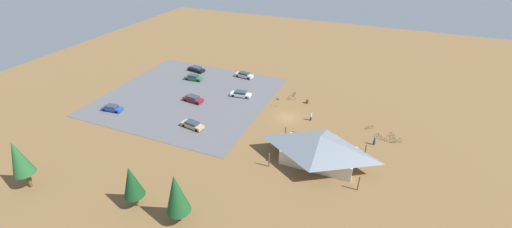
{
  "coord_description": "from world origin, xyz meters",
  "views": [
    {
      "loc": [
        -16.18,
        55.81,
        34.73
      ],
      "look_at": [
        5.79,
        3.14,
        1.2
      ],
      "focal_mm": 22.66,
      "sensor_mm": 36.0,
      "label": 1
    }
  ],
  "objects_px": {
    "bicycle_green_yard_front": "(398,141)",
    "car_blue_mid_lot": "(112,108)",
    "car_tan_inner_stall": "(192,125)",
    "bike_pavilion": "(319,147)",
    "trash_bin": "(307,101)",
    "bicycle_silver_yard_right": "(292,98)",
    "car_silver_front_row": "(244,75)",
    "bicycle_red_edge_north": "(369,127)",
    "pine_mideast": "(176,194)",
    "bicycle_purple_back_row": "(379,136)",
    "car_maroon_by_curb": "(193,99)",
    "bicycle_orange_mid_cluster": "(392,135)",
    "bicycle_white_near_porch": "(388,140)",
    "bicycle_blue_trailside": "(291,134)",
    "lot_sign": "(277,101)",
    "visitor_near_lot": "(311,116)",
    "visitor_at_bikes": "(280,137)",
    "car_green_aisle_side": "(194,77)",
    "pine_center": "(18,158)",
    "pine_west": "(132,182)",
    "bicycle_black_by_bin": "(294,94)",
    "visitor_crossing_yard": "(375,140)",
    "car_white_back_corner": "(241,94)",
    "car_black_far_end": "(196,69)"
  },
  "relations": [
    {
      "from": "bicycle_silver_yard_right",
      "to": "car_silver_front_row",
      "type": "distance_m",
      "value": 16.73
    },
    {
      "from": "bicycle_red_edge_north",
      "to": "car_green_aisle_side",
      "type": "relative_size",
      "value": 0.3
    },
    {
      "from": "car_blue_mid_lot",
      "to": "visitor_near_lot",
      "type": "distance_m",
      "value": 42.41
    },
    {
      "from": "bicycle_green_yard_front",
      "to": "car_green_aisle_side",
      "type": "xyz_separation_m",
      "value": [
        49.66,
        -9.3,
        0.35
      ]
    },
    {
      "from": "car_maroon_by_curb",
      "to": "car_white_back_corner",
      "type": "xyz_separation_m",
      "value": [
        -8.92,
        -6.4,
        -0.04
      ]
    },
    {
      "from": "bicycle_red_edge_north",
      "to": "car_maroon_by_curb",
      "type": "height_order",
      "value": "car_maroon_by_curb"
    },
    {
      "from": "bicycle_blue_trailside",
      "to": "car_tan_inner_stall",
      "type": "height_order",
      "value": "car_tan_inner_stall"
    },
    {
      "from": "car_maroon_by_curb",
      "to": "visitor_at_bikes",
      "type": "distance_m",
      "value": 24.26
    },
    {
      "from": "visitor_at_bikes",
      "to": "pine_center",
      "type": "bearing_deg",
      "value": 40.01
    },
    {
      "from": "bicycle_silver_yard_right",
      "to": "car_black_far_end",
      "type": "distance_m",
      "value": 29.53
    },
    {
      "from": "bicycle_blue_trailside",
      "to": "car_maroon_by_curb",
      "type": "relative_size",
      "value": 0.32
    },
    {
      "from": "pine_west",
      "to": "car_blue_mid_lot",
      "type": "bearing_deg",
      "value": -40.14
    },
    {
      "from": "bicycle_orange_mid_cluster",
      "to": "car_tan_inner_stall",
      "type": "height_order",
      "value": "car_tan_inner_stall"
    },
    {
      "from": "car_blue_mid_lot",
      "to": "car_silver_front_row",
      "type": "distance_m",
      "value": 32.97
    },
    {
      "from": "bike_pavilion",
      "to": "bicycle_silver_yard_right",
      "type": "distance_m",
      "value": 22.88
    },
    {
      "from": "pine_west",
      "to": "car_maroon_by_curb",
      "type": "height_order",
      "value": "pine_west"
    },
    {
      "from": "lot_sign",
      "to": "visitor_near_lot",
      "type": "distance_m",
      "value": 8.74
    },
    {
      "from": "bicycle_blue_trailside",
      "to": "car_silver_front_row",
      "type": "bearing_deg",
      "value": -47.42
    },
    {
      "from": "car_silver_front_row",
      "to": "visitor_near_lot",
      "type": "distance_m",
      "value": 25.85
    },
    {
      "from": "bicycle_blue_trailside",
      "to": "bicycle_green_yard_front",
      "type": "bearing_deg",
      "value": -164.04
    },
    {
      "from": "bicycle_green_yard_front",
      "to": "visitor_at_bikes",
      "type": "distance_m",
      "value": 21.68
    },
    {
      "from": "lot_sign",
      "to": "car_green_aisle_side",
      "type": "bearing_deg",
      "value": -11.49
    },
    {
      "from": "pine_center",
      "to": "visitor_at_bikes",
      "type": "distance_m",
      "value": 41.11
    },
    {
      "from": "visitor_crossing_yard",
      "to": "bicycle_green_yard_front",
      "type": "bearing_deg",
      "value": -149.2
    },
    {
      "from": "bicycle_red_edge_north",
      "to": "bicycle_white_near_porch",
      "type": "bearing_deg",
      "value": 139.51
    },
    {
      "from": "trash_bin",
      "to": "car_silver_front_row",
      "type": "height_order",
      "value": "car_silver_front_row"
    },
    {
      "from": "bicycle_black_by_bin",
      "to": "bicycle_green_yard_front",
      "type": "height_order",
      "value": "bicycle_green_yard_front"
    },
    {
      "from": "bike_pavilion",
      "to": "bicycle_purple_back_row",
      "type": "xyz_separation_m",
      "value": [
        -9.06,
        -11.46,
        -2.65
      ]
    },
    {
      "from": "bicycle_white_near_porch",
      "to": "car_green_aisle_side",
      "type": "bearing_deg",
      "value": -11.4
    },
    {
      "from": "bicycle_green_yard_front",
      "to": "car_blue_mid_lot",
      "type": "bearing_deg",
      "value": 11.03
    },
    {
      "from": "bicycle_green_yard_front",
      "to": "car_maroon_by_curb",
      "type": "relative_size",
      "value": 0.3
    },
    {
      "from": "pine_mideast",
      "to": "bicycle_purple_back_row",
      "type": "bearing_deg",
      "value": -126.83
    },
    {
      "from": "lot_sign",
      "to": "bicycle_purple_back_row",
      "type": "distance_m",
      "value": 22.17
    },
    {
      "from": "car_blue_mid_lot",
      "to": "car_maroon_by_curb",
      "type": "bearing_deg",
      "value": -143.23
    },
    {
      "from": "car_tan_inner_stall",
      "to": "bike_pavilion",
      "type": "bearing_deg",
      "value": 177.81
    },
    {
      "from": "bicycle_white_near_porch",
      "to": "bicycle_black_by_bin",
      "type": "height_order",
      "value": "same"
    },
    {
      "from": "trash_bin",
      "to": "bicycle_silver_yard_right",
      "type": "distance_m",
      "value": 3.81
    },
    {
      "from": "pine_west",
      "to": "bicycle_orange_mid_cluster",
      "type": "relative_size",
      "value": 4.85
    },
    {
      "from": "bicycle_red_edge_north",
      "to": "bicycle_blue_trailside",
      "type": "bearing_deg",
      "value": 31.12
    },
    {
      "from": "bicycle_orange_mid_cluster",
      "to": "car_blue_mid_lot",
      "type": "distance_m",
      "value": 57.64
    },
    {
      "from": "pine_mideast",
      "to": "bicycle_white_near_porch",
      "type": "bearing_deg",
      "value": -129.28
    },
    {
      "from": "bike_pavilion",
      "to": "bicycle_black_by_bin",
      "type": "bearing_deg",
      "value": -64.17
    },
    {
      "from": "bicycle_orange_mid_cluster",
      "to": "bike_pavilion",
      "type": "bearing_deg",
      "value": 48.3
    },
    {
      "from": "pine_west",
      "to": "bicycle_black_by_bin",
      "type": "height_order",
      "value": "pine_west"
    },
    {
      "from": "bicycle_purple_back_row",
      "to": "bicycle_red_edge_north",
      "type": "distance_m",
      "value": 3.27
    },
    {
      "from": "pine_mideast",
      "to": "bicycle_orange_mid_cluster",
      "type": "bearing_deg",
      "value": -128.3
    },
    {
      "from": "bicycle_red_edge_north",
      "to": "pine_mideast",
      "type": "bearing_deg",
      "value": 57.74
    },
    {
      "from": "bicycle_red_edge_north",
      "to": "car_maroon_by_curb",
      "type": "bearing_deg",
      "value": 5.4
    },
    {
      "from": "bike_pavilion",
      "to": "bicycle_red_edge_north",
      "type": "relative_size",
      "value": 10.62
    },
    {
      "from": "bicycle_green_yard_front",
      "to": "pine_mideast",
      "type": "bearing_deg",
      "value": 49.3
    }
  ]
}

